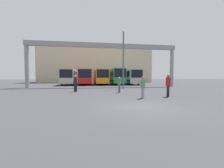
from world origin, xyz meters
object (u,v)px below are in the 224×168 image
(pedestrian_near_right, at_px, (75,83))
(lamp_post, at_px, (123,57))
(bus_slot_3, at_px, (115,76))
(bus_slot_4, at_px, (130,76))
(bus_slot_1, at_px, (85,76))
(bus_slot_2, at_px, (100,76))
(pedestrian_near_left, at_px, (168,85))
(bus_slot_0, at_px, (69,76))
(pedestrian_mid_left, at_px, (119,84))
(pedestrian_far_center, at_px, (143,87))

(pedestrian_near_right, height_order, lamp_post, lamp_post)
(bus_slot_3, relative_size, bus_slot_4, 1.12)
(bus_slot_1, distance_m, pedestrian_near_right, 16.57)
(pedestrian_near_right, bearing_deg, bus_slot_4, 21.57)
(bus_slot_2, distance_m, pedestrian_near_left, 21.98)
(bus_slot_0, bearing_deg, bus_slot_2, 0.47)
(bus_slot_0, relative_size, pedestrian_mid_left, 6.49)
(pedestrian_near_left, bearing_deg, bus_slot_1, -138.37)
(bus_slot_1, height_order, pedestrian_mid_left, bus_slot_1)
(pedestrian_near_left, height_order, lamp_post, lamp_post)
(bus_slot_3, relative_size, pedestrian_far_center, 7.20)
(bus_slot_1, bearing_deg, bus_slot_0, -175.84)
(lamp_post, bearing_deg, pedestrian_near_left, -79.60)
(lamp_post, bearing_deg, bus_slot_1, 112.16)
(bus_slot_4, bearing_deg, bus_slot_2, 179.45)
(bus_slot_3, xyz_separation_m, lamp_post, (-1.27, -13.47, 2.45))
(pedestrian_mid_left, distance_m, pedestrian_near_left, 4.92)
(bus_slot_1, distance_m, bus_slot_2, 3.30)
(pedestrian_far_center, xyz_separation_m, lamp_post, (0.78, 9.38, 3.49))
(bus_slot_1, xyz_separation_m, bus_slot_3, (6.59, 0.40, 0.11))
(bus_slot_2, distance_m, pedestrian_mid_left, 17.99)
(bus_slot_1, distance_m, bus_slot_3, 6.61)
(bus_slot_4, bearing_deg, lamp_post, -109.60)
(pedestrian_far_center, bearing_deg, bus_slot_1, 14.92)
(pedestrian_far_center, bearing_deg, bus_slot_3, -1.65)
(bus_slot_0, xyz_separation_m, bus_slot_3, (9.89, 0.64, 0.12))
(bus_slot_3, bearing_deg, lamp_post, -95.39)
(bus_slot_2, bearing_deg, bus_slot_3, 10.04)
(pedestrian_mid_left, bearing_deg, pedestrian_near_right, -112.09)
(bus_slot_0, bearing_deg, pedestrian_near_right, -81.34)
(bus_slot_3, bearing_deg, pedestrian_near_right, -113.65)
(bus_slot_2, relative_size, pedestrian_mid_left, 6.56)
(lamp_post, bearing_deg, bus_slot_0, 123.89)
(pedestrian_mid_left, relative_size, pedestrian_near_left, 0.88)
(pedestrian_far_center, height_order, pedestrian_near_left, pedestrian_near_left)
(pedestrian_near_right, bearing_deg, lamp_post, -5.72)
(bus_slot_1, distance_m, lamp_post, 14.34)
(bus_slot_2, bearing_deg, pedestrian_mid_left, -88.78)
(pedestrian_near_right, height_order, pedestrian_mid_left, pedestrian_near_right)
(bus_slot_0, relative_size, bus_slot_2, 0.99)
(pedestrian_near_right, xyz_separation_m, pedestrian_near_left, (7.75, -5.32, 0.01))
(bus_slot_0, bearing_deg, pedestrian_near_left, -64.66)
(pedestrian_near_right, xyz_separation_m, lamp_post, (6.14, 3.46, 3.39))
(pedestrian_near_right, relative_size, lamp_post, 0.23)
(bus_slot_0, relative_size, pedestrian_near_right, 5.75)
(bus_slot_1, xyz_separation_m, pedestrian_near_right, (-0.82, -16.53, -0.84))
(bus_slot_0, distance_m, pedestrian_near_left, 23.92)
(pedestrian_mid_left, xyz_separation_m, pedestrian_near_left, (3.25, -3.69, 0.12))
(bus_slot_1, distance_m, pedestrian_mid_left, 18.54)
(pedestrian_far_center, height_order, pedestrian_mid_left, pedestrian_far_center)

